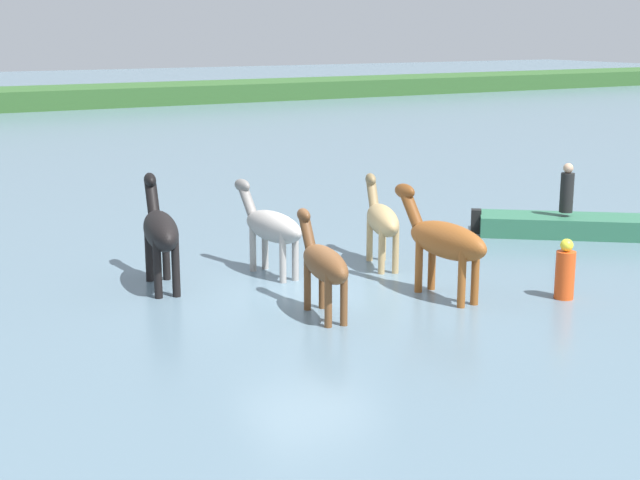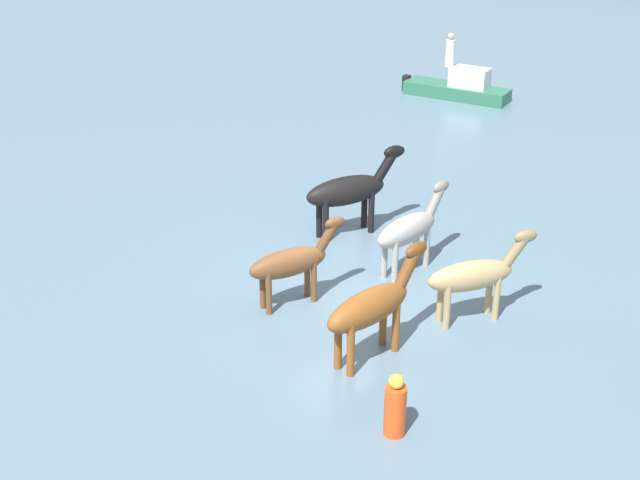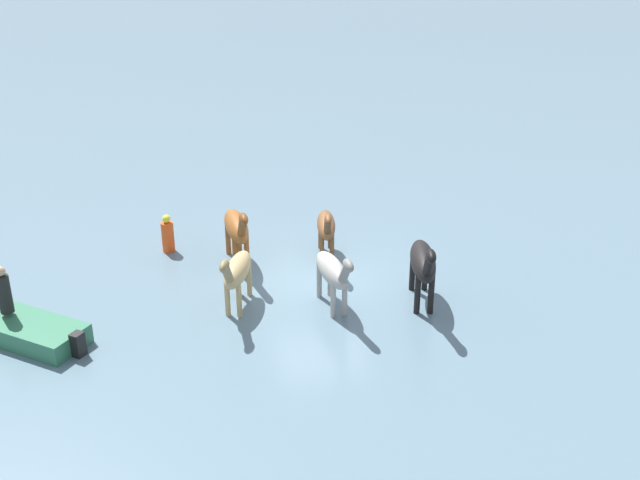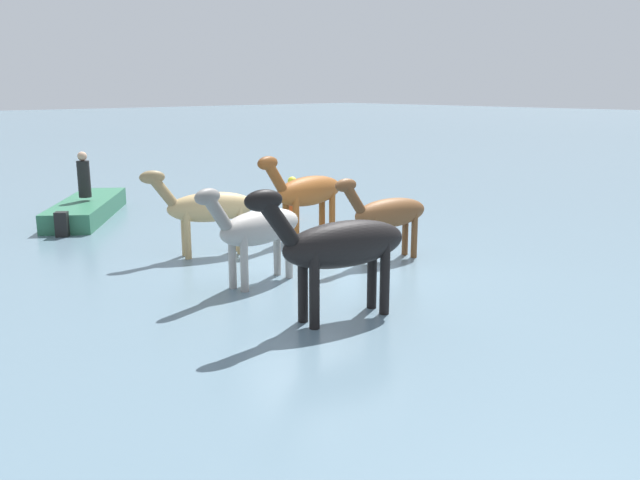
% 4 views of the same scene
% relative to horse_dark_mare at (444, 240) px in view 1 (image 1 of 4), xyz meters
% --- Properties ---
extents(ground_plane, '(188.17, 188.17, 0.00)m').
position_rel_horse_dark_mare_xyz_m(ground_plane, '(-2.09, 1.40, -1.09)').
color(ground_plane, slate).
extents(horse_dark_mare, '(0.74, 2.56, 1.98)m').
position_rel_horse_dark_mare_xyz_m(horse_dark_mare, '(0.00, 0.00, 0.00)').
color(horse_dark_mare, brown).
rests_on(horse_dark_mare, ground_plane).
extents(horse_gray_outer, '(0.78, 2.24, 1.73)m').
position_rel_horse_dark_mare_xyz_m(horse_gray_outer, '(-2.52, 0.08, -0.14)').
color(horse_gray_outer, brown).
rests_on(horse_gray_outer, ground_plane).
extents(horse_chestnut_trailing, '(1.02, 2.67, 2.06)m').
position_rel_horse_dark_mare_xyz_m(horse_chestnut_trailing, '(-4.35, 3.20, 0.04)').
color(horse_chestnut_trailing, black).
rests_on(horse_chestnut_trailing, ground_plane).
extents(horse_lead, '(1.13, 2.31, 1.81)m').
position_rel_horse_dark_mare_xyz_m(horse_lead, '(0.25, 2.48, -0.09)').
color(horse_lead, tan).
rests_on(horse_lead, ground_plane).
extents(horse_rear_stallion, '(0.76, 2.37, 1.83)m').
position_rel_horse_dark_mare_xyz_m(horse_rear_stallion, '(-2.08, 2.99, -0.08)').
color(horse_rear_stallion, '#9E9993').
rests_on(horse_rear_stallion, ground_plane).
extents(boat_skiff_near, '(4.18, 3.60, 0.73)m').
position_rel_horse_dark_mare_xyz_m(boat_skiff_near, '(5.81, 2.66, -0.93)').
color(boat_skiff_near, '#2D6B4C').
rests_on(boat_skiff_near, ground_plane).
extents(person_boatman_standing, '(0.32, 0.32, 1.19)m').
position_rel_horse_dark_mare_xyz_m(person_boatman_standing, '(5.70, 2.71, 0.04)').
color(person_boatman_standing, black).
rests_on(person_boatman_standing, boat_skiff_near).
extents(buoy_channel_marker, '(0.36, 0.36, 1.14)m').
position_rel_horse_dark_mare_xyz_m(buoy_channel_marker, '(1.91, -1.19, -0.58)').
color(buoy_channel_marker, '#E54C19').
rests_on(buoy_channel_marker, ground_plane).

